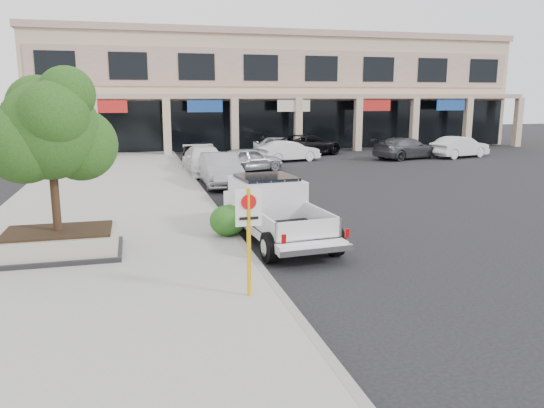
{
  "coord_description": "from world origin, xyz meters",
  "views": [
    {
      "loc": [
        -4.44,
        -12.48,
        4.28
      ],
      "look_at": [
        -0.78,
        1.5,
        1.34
      ],
      "focal_mm": 35.0,
      "sensor_mm": 36.0,
      "label": 1
    }
  ],
  "objects": [
    {
      "name": "ground",
      "position": [
        0.0,
        0.0,
        0.0
      ],
      "size": [
        120.0,
        120.0,
        0.0
      ],
      "primitive_type": "plane",
      "color": "black",
      "rests_on": "ground"
    },
    {
      "name": "sidewalk",
      "position": [
        -5.5,
        6.0,
        0.07
      ],
      "size": [
        8.0,
        52.0,
        0.15
      ],
      "primitive_type": "cube",
      "color": "gray",
      "rests_on": "ground"
    },
    {
      "name": "curb",
      "position": [
        -1.55,
        6.0,
        0.07
      ],
      "size": [
        0.2,
        52.0,
        0.15
      ],
      "primitive_type": "cube",
      "color": "gray",
      "rests_on": "ground"
    },
    {
      "name": "strip_mall",
      "position": [
        8.0,
        33.93,
        4.75
      ],
      "size": [
        40.55,
        12.43,
        9.5
      ],
      "color": "#CDAA90",
      "rests_on": "ground"
    },
    {
      "name": "planter",
      "position": [
        -6.48,
        2.03,
        0.48
      ],
      "size": [
        3.2,
        2.2,
        0.68
      ],
      "color": "black",
      "rests_on": "sidewalk"
    },
    {
      "name": "planter_tree",
      "position": [
        -6.34,
        2.19,
        3.41
      ],
      "size": [
        2.9,
        2.55,
        4.0
      ],
      "color": "black",
      "rests_on": "planter"
    },
    {
      "name": "no_parking_sign",
      "position": [
        -2.22,
        -2.1,
        1.63
      ],
      "size": [
        0.55,
        0.09,
        2.3
      ],
      "color": "#E8A80C",
      "rests_on": "sidewalk"
    },
    {
      "name": "hedge",
      "position": [
        -1.8,
        2.88,
        0.62
      ],
      "size": [
        1.1,
        0.99,
        0.93
      ],
      "primitive_type": "ellipsoid",
      "color": "#244B15",
      "rests_on": "sidewalk"
    },
    {
      "name": "pickup_truck",
      "position": [
        -0.35,
        2.45,
        0.92
      ],
      "size": [
        2.64,
        6.01,
        1.84
      ],
      "primitive_type": null,
      "rotation": [
        0.0,
        0.0,
        0.08
      ],
      "color": "white",
      "rests_on": "ground"
    },
    {
      "name": "curb_car_a",
      "position": [
        -0.08,
        7.9,
        0.66
      ],
      "size": [
        1.94,
        4.02,
        1.33
      ],
      "primitive_type": "imported",
      "rotation": [
        0.0,
        0.0,
        -0.1
      ],
      "color": "#292C2E",
      "rests_on": "ground"
    },
    {
      "name": "curb_car_b",
      "position": [
        -0.39,
        12.9,
        0.79
      ],
      "size": [
        1.72,
        4.8,
        1.58
      ],
      "primitive_type": "imported",
      "rotation": [
        0.0,
        0.0,
        -0.01
      ],
      "color": "gray",
      "rests_on": "ground"
    },
    {
      "name": "curb_car_c",
      "position": [
        -0.59,
        17.16,
        0.76
      ],
      "size": [
        2.3,
        5.29,
        1.52
      ],
      "primitive_type": "imported",
      "rotation": [
        0.0,
        0.0,
        0.03
      ],
      "color": "white",
      "rests_on": "ground"
    },
    {
      "name": "curb_car_d",
      "position": [
        -0.19,
        22.26,
        0.68
      ],
      "size": [
        2.7,
        5.08,
        1.36
      ],
      "primitive_type": "imported",
      "rotation": [
        0.0,
        0.0,
        -0.09
      ],
      "color": "black",
      "rests_on": "ground"
    },
    {
      "name": "lot_car_a",
      "position": [
        2.0,
        17.49,
        0.71
      ],
      "size": [
        4.45,
        2.89,
        1.41
      ],
      "primitive_type": "imported",
      "rotation": [
        0.0,
        0.0,
        1.89
      ],
      "color": "#999DA0",
      "rests_on": "ground"
    },
    {
      "name": "lot_car_b",
      "position": [
        5.69,
        21.61,
        0.68
      ],
      "size": [
        4.37,
        2.39,
        1.37
      ],
      "primitive_type": "imported",
      "rotation": [
        0.0,
        0.0,
        1.81
      ],
      "color": "silver",
      "rests_on": "ground"
    },
    {
      "name": "lot_car_c",
      "position": [
        14.01,
        20.94,
        0.74
      ],
      "size": [
        5.51,
        3.5,
        1.49
      ],
      "primitive_type": "imported",
      "rotation": [
        0.0,
        0.0,
        1.87
      ],
      "color": "#313337",
      "rests_on": "ground"
    },
    {
      "name": "lot_car_d",
      "position": [
        8.07,
        24.83,
        0.77
      ],
      "size": [
        6.14,
        4.68,
        1.55
      ],
      "primitive_type": "imported",
      "rotation": [
        0.0,
        0.0,
        2.01
      ],
      "color": "black",
      "rests_on": "ground"
    },
    {
      "name": "lot_car_e",
      "position": [
        6.17,
        25.56,
        0.71
      ],
      "size": [
        4.47,
        2.87,
        1.42
      ],
      "primitive_type": "imported",
      "rotation": [
        0.0,
        0.0,
        1.26
      ],
      "color": "#A5A8AD",
      "rests_on": "ground"
    },
    {
      "name": "lot_car_f",
      "position": [
        18.1,
        20.7,
        0.75
      ],
      "size": [
        4.81,
        2.76,
        1.5
      ],
      "primitive_type": "imported",
      "rotation": [
        0.0,
        0.0,
        1.85
      ],
      "color": "silver",
      "rests_on": "ground"
    }
  ]
}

